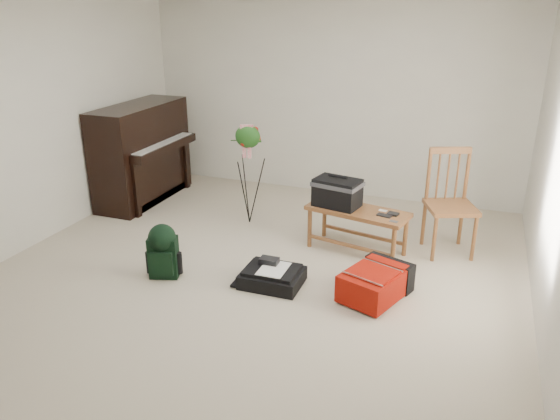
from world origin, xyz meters
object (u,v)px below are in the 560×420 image
at_px(green_backpack, 163,249).
at_px(dining_chair, 451,204).
at_px(piano, 143,155).
at_px(flower_stand, 249,175).
at_px(bench, 343,199).
at_px(black_duffel, 272,276).
at_px(red_suitcase, 376,280).

bearing_deg(green_backpack, dining_chair, 14.27).
bearing_deg(piano, dining_chair, -4.01).
xyz_separation_m(piano, flower_stand, (1.62, -0.28, -0.01)).
height_order(dining_chair, flower_stand, flower_stand).
distance_m(dining_chair, flower_stand, 2.27).
bearing_deg(bench, dining_chair, 30.55).
xyz_separation_m(piano, bench, (2.83, -0.63, -0.03)).
bearing_deg(dining_chair, black_duffel, -159.62).
xyz_separation_m(dining_chair, red_suitcase, (-0.52, -1.18, -0.38)).
bearing_deg(red_suitcase, black_duffel, -151.40).
bearing_deg(black_duffel, dining_chair, 41.49).
relative_size(dining_chair, black_duffel, 1.96).
xyz_separation_m(dining_chair, green_backpack, (-2.48, -1.55, -0.23)).
height_order(bench, red_suitcase, bench).
bearing_deg(black_duffel, bench, 66.52).
xyz_separation_m(dining_chair, flower_stand, (-2.27, -0.00, 0.06)).
xyz_separation_m(black_duffel, green_backpack, (-1.02, -0.22, 0.21)).
distance_m(red_suitcase, flower_stand, 2.15).
bearing_deg(piano, flower_stand, -9.69).
bearing_deg(black_duffel, red_suitcase, 7.98).
xyz_separation_m(bench, red_suitcase, (0.54, -0.82, -0.42)).
xyz_separation_m(dining_chair, black_duffel, (-1.46, -1.33, -0.44)).
height_order(green_backpack, flower_stand, flower_stand).
distance_m(bench, flower_stand, 1.26).
height_order(bench, dining_chair, dining_chair).
relative_size(piano, bench, 1.36).
height_order(piano, flower_stand, piano).
relative_size(black_duffel, flower_stand, 0.46).
relative_size(bench, dining_chair, 1.02).
xyz_separation_m(bench, black_duffel, (-0.41, -0.97, -0.48)).
relative_size(piano, black_duffel, 2.71).
bearing_deg(piano, red_suitcase, -23.34).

